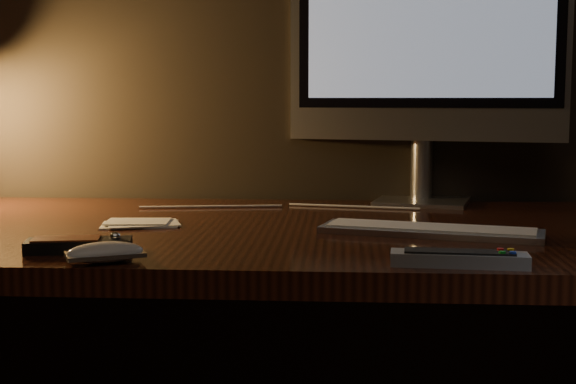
# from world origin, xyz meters

# --- Properties ---
(desk) EXTENTS (1.60, 0.75, 0.75)m
(desk) POSITION_xyz_m (0.00, 1.93, 0.62)
(desk) COLOR #3D190E
(desk) RESTS_ON ground
(monitor) EXTENTS (0.58, 0.21, 0.62)m
(monitor) POSITION_xyz_m (0.28, 2.18, 1.12)
(monitor) COLOR silver
(monitor) RESTS_ON desk
(keyboard) EXTENTS (0.38, 0.19, 0.01)m
(keyboard) POSITION_xyz_m (0.26, 1.79, 0.76)
(keyboard) COLOR silver
(keyboard) RESTS_ON desk
(mouse) EXTENTS (0.12, 0.09, 0.02)m
(mouse) POSITION_xyz_m (-0.22, 1.52, 0.76)
(mouse) COLOR white
(mouse) RESTS_ON desk
(media_remote) EXTENTS (0.16, 0.09, 0.03)m
(media_remote) POSITION_xyz_m (-0.28, 1.60, 0.76)
(media_remote) COLOR black
(media_remote) RESTS_ON desk
(tv_remote) EXTENTS (0.19, 0.06, 0.02)m
(tv_remote) POSITION_xyz_m (0.27, 1.53, 0.76)
(tv_remote) COLOR gray
(tv_remote) RESTS_ON desk
(papers) EXTENTS (0.15, 0.11, 0.01)m
(papers) POSITION_xyz_m (-0.25, 1.85, 0.75)
(papers) COLOR white
(papers) RESTS_ON desk
(cable) EXTENTS (0.57, 0.04, 0.00)m
(cable) POSITION_xyz_m (-0.01, 2.08, 0.75)
(cable) COLOR white
(cable) RESTS_ON desk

